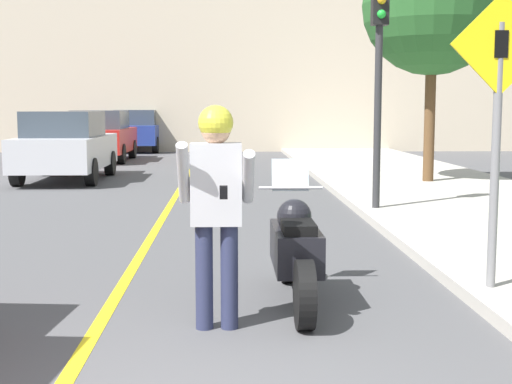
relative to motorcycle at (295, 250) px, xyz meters
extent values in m
cube|color=yellow|center=(-1.66, 3.04, -0.48)|extent=(0.12, 36.00, 0.01)
cube|color=beige|center=(-1.06, 23.04, 3.14)|extent=(28.00, 1.20, 7.25)
cylinder|color=black|center=(0.00, -0.79, -0.21)|extent=(0.14, 0.56, 0.56)
cylinder|color=black|center=(0.00, 0.77, -0.21)|extent=(0.14, 0.56, 0.56)
cube|color=black|center=(0.00, -0.01, 0.02)|extent=(0.40, 1.07, 0.36)
sphere|color=black|center=(0.00, 0.13, 0.28)|extent=(0.32, 0.32, 0.32)
cube|color=black|center=(0.00, -0.25, 0.24)|extent=(0.28, 0.48, 0.10)
cylinder|color=silver|center=(0.00, 0.52, 0.50)|extent=(0.62, 0.03, 0.03)
cube|color=silver|center=(0.00, 0.59, 0.62)|extent=(0.36, 0.12, 0.31)
cylinder|color=#282D4C|center=(-0.80, -0.74, -0.07)|extent=(0.14, 0.14, 0.84)
cylinder|color=#282D4C|center=(-0.60, -0.74, -0.07)|extent=(0.14, 0.14, 0.84)
cube|color=#B7B7BC|center=(-0.70, -0.74, 0.68)|extent=(0.40, 0.22, 0.64)
cylinder|color=#B7B7BC|center=(-0.95, -0.84, 0.78)|extent=(0.09, 0.39, 0.50)
cylinder|color=#B7B7BC|center=(-0.45, -0.86, 0.74)|extent=(0.09, 0.45, 0.45)
sphere|color=tan|center=(-0.70, -0.74, 1.11)|extent=(0.23, 0.23, 0.23)
sphere|color=gold|center=(-0.70, -0.74, 1.16)|extent=(0.27, 0.27, 0.27)
cube|color=black|center=(-0.64, -1.02, 0.65)|extent=(0.06, 0.05, 0.11)
cylinder|color=slate|center=(1.80, 0.01, 0.83)|extent=(0.08, 0.08, 2.38)
cube|color=yellow|center=(1.80, -0.01, 1.83)|extent=(0.91, 0.02, 0.91)
cube|color=black|center=(1.80, -0.02, 1.83)|extent=(0.12, 0.01, 0.24)
cylinder|color=#2D2D30|center=(1.83, 5.25, 1.49)|extent=(0.12, 0.12, 3.71)
cube|color=black|center=(1.83, 5.23, 2.97)|extent=(0.26, 0.22, 0.76)
sphere|color=gold|center=(1.83, 5.11, 2.97)|extent=(0.14, 0.14, 0.14)
sphere|color=green|center=(1.83, 5.11, 2.75)|extent=(0.14, 0.14, 0.14)
cylinder|color=brown|center=(3.89, 9.50, 1.04)|extent=(0.24, 0.24, 2.81)
sphere|color=#285B28|center=(3.89, 9.50, 3.53)|extent=(3.09, 3.09, 3.09)
cylinder|color=black|center=(-5.36, 12.47, -0.17)|extent=(0.22, 0.64, 0.64)
cylinder|color=black|center=(-3.71, 12.47, -0.17)|extent=(0.22, 0.64, 0.64)
cylinder|color=black|center=(-5.36, 9.87, -0.17)|extent=(0.22, 0.64, 0.64)
cylinder|color=black|center=(-3.71, 9.87, -0.17)|extent=(0.22, 0.64, 0.64)
cube|color=silver|center=(-4.53, 11.17, 0.21)|extent=(1.80, 4.20, 0.76)
cube|color=#38424C|center=(-4.53, 11.00, 0.89)|extent=(1.58, 2.18, 0.60)
cylinder|color=black|center=(-5.63, 18.87, -0.17)|extent=(0.22, 0.64, 0.64)
cylinder|color=black|center=(-3.97, 18.87, -0.17)|extent=(0.22, 0.64, 0.64)
cylinder|color=black|center=(-5.63, 16.26, -0.17)|extent=(0.22, 0.64, 0.64)
cylinder|color=black|center=(-3.97, 16.26, -0.17)|extent=(0.22, 0.64, 0.64)
cube|color=#B21E19|center=(-4.80, 17.57, 0.21)|extent=(1.80, 4.20, 0.76)
cube|color=#38424C|center=(-4.80, 17.40, 0.89)|extent=(1.58, 2.18, 0.60)
cylinder|color=black|center=(-5.11, 24.33, -0.17)|extent=(0.22, 0.64, 0.64)
cylinder|color=black|center=(-3.45, 24.33, -0.17)|extent=(0.22, 0.64, 0.64)
cylinder|color=black|center=(-5.11, 21.73, -0.17)|extent=(0.22, 0.64, 0.64)
cylinder|color=black|center=(-3.45, 21.73, -0.17)|extent=(0.22, 0.64, 0.64)
cube|color=navy|center=(-4.28, 23.03, 0.21)|extent=(1.80, 4.20, 0.76)
cube|color=#38424C|center=(-4.28, 22.86, 0.89)|extent=(1.58, 2.18, 0.60)
camera|label=1|loc=(-0.60, -6.30, 1.27)|focal=50.00mm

